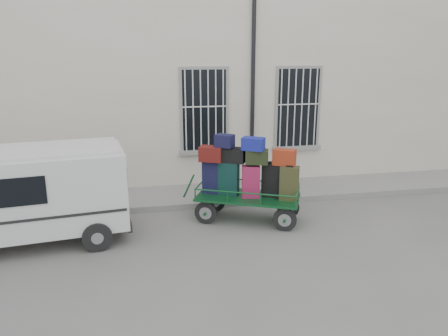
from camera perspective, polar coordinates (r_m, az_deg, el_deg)
ground at (r=9.93m, az=2.43°, el=-7.79°), size 80.00×80.00×0.00m
building at (r=14.55m, az=-2.52°, el=11.83°), size 24.00×5.15×6.00m
sidewalk at (r=11.91m, az=-0.00°, el=-3.36°), size 24.00×1.70×0.15m
luggage_cart at (r=9.99m, az=2.99°, el=-1.29°), size 2.73×1.93×2.03m
van at (r=9.64m, az=-24.40°, el=-2.74°), size 4.11×2.20×1.98m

